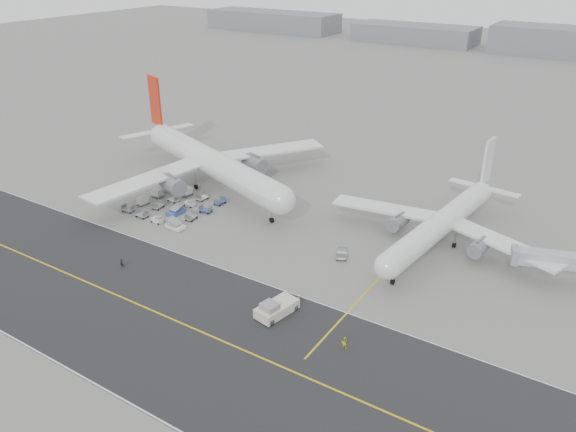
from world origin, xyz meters
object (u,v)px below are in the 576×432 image
Objects in this scene: pushback_tug at (276,308)px; ground_crew_b at (344,343)px; ground_crew_a at (122,263)px; airliner_b at (443,222)px; jet_bridge at (557,261)px; airliner_a at (209,161)px.

pushback_tug reaches higher than ground_crew_b.
ground_crew_b reaches higher than ground_crew_a.
ground_crew_a is at bearing -132.46° from airliner_b.
ground_crew_b is at bearing -13.06° from ground_crew_a.
jet_bridge is at bearing 14.03° from ground_crew_a.
pushback_tug is at bearing -154.62° from jet_bridge.
pushback_tug is at bearing -109.55° from airliner_a.
airliner_b is 20.72m from jet_bridge.
pushback_tug reaches higher than ground_crew_a.
airliner_a is at bearing 160.31° from jet_bridge.
jet_bridge is at bearing -136.37° from ground_crew_b.
airliner_b is at bearing 26.16° from ground_crew_a.
ground_crew_a is 43.33m from ground_crew_b.
jet_bridge is (20.51, -2.85, -0.70)m from airliner_b.
airliner_a is 34.71× the size of ground_crew_a.
airliner_b is at bearing 79.98° from pushback_tug.
airliner_b reaches higher than ground_crew_a.
pushback_tug is 12.68m from ground_crew_b.
ground_crew_a is at bearing -12.30° from ground_crew_b.
ground_crew_b is (12.58, -1.52, -0.16)m from pushback_tug.
airliner_a is at bearing -172.19° from airliner_b.
airliner_a is at bearing 91.22° from ground_crew_a.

